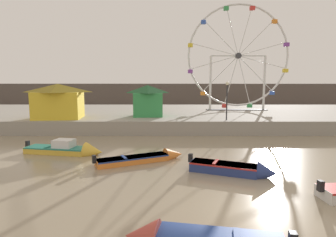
# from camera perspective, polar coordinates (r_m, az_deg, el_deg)

# --- Properties ---
(ground_plane) EXTENTS (240.00, 240.00, 0.00)m
(ground_plane) POSITION_cam_1_polar(r_m,az_deg,el_deg) (11.39, 16.55, -17.67)
(ground_plane) COLOR gray
(quay_promenade) EXTENTS (110.00, 19.25, 1.27)m
(quay_promenade) POSITION_cam_1_polar(r_m,az_deg,el_deg) (34.90, 5.17, 0.53)
(quay_promenade) COLOR gray
(quay_promenade) RESTS_ON ground_plane
(distant_town_skyline) EXTENTS (140.00, 3.00, 4.40)m
(distant_town_skyline) POSITION_cam_1_polar(r_m,az_deg,el_deg) (57.15, 3.21, 4.76)
(distant_town_skyline) COLOR #564C47
(distant_town_skyline) RESTS_ON ground_plane
(motorboat_navy_blue) EXTENTS (4.50, 2.67, 1.12)m
(motorboat_navy_blue) POSITION_cam_1_polar(r_m,az_deg,el_deg) (15.42, 13.71, -9.78)
(motorboat_navy_blue) COLOR navy
(motorboat_navy_blue) RESTS_ON ground_plane
(motorboat_mustard_yellow) EXTENTS (5.57, 2.22, 1.34)m
(motorboat_mustard_yellow) POSITION_cam_1_polar(r_m,az_deg,el_deg) (20.16, -18.90, -5.87)
(motorboat_mustard_yellow) COLOR gold
(motorboat_mustard_yellow) RESTS_ON ground_plane
(motorboat_orange_hull) EXTENTS (5.37, 3.21, 1.00)m
(motorboat_orange_hull) POSITION_cam_1_polar(r_m,az_deg,el_deg) (17.44, -4.00, -7.81)
(motorboat_orange_hull) COLOR orange
(motorboat_orange_hull) RESTS_ON ground_plane
(ferris_wheel_white_frame) EXTENTS (12.32, 1.20, 12.80)m
(ferris_wheel_white_frame) POSITION_cam_1_polar(r_m,az_deg,el_deg) (36.53, 13.96, 11.75)
(ferris_wheel_white_frame) COLOR silver
(ferris_wheel_white_frame) RESTS_ON quay_promenade
(carnival_booth_yellow_awning) EXTENTS (4.95, 3.90, 3.31)m
(carnival_booth_yellow_awning) POSITION_cam_1_polar(r_m,az_deg,el_deg) (29.17, -20.95, 3.38)
(carnival_booth_yellow_awning) COLOR yellow
(carnival_booth_yellow_awning) RESTS_ON quay_promenade
(carnival_booth_green_kiosk) EXTENTS (3.37, 2.91, 3.17)m
(carnival_booth_green_kiosk) POSITION_cam_1_polar(r_m,az_deg,el_deg) (29.02, -3.96, 3.70)
(carnival_booth_green_kiosk) COLOR #33934C
(carnival_booth_green_kiosk) RESTS_ON quay_promenade
(promenade_lamp_near) EXTENTS (0.32, 0.32, 3.50)m
(promenade_lamp_near) POSITION_cam_1_polar(r_m,az_deg,el_deg) (26.47, 11.84, 4.66)
(promenade_lamp_near) COLOR #2D2D33
(promenade_lamp_near) RESTS_ON quay_promenade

